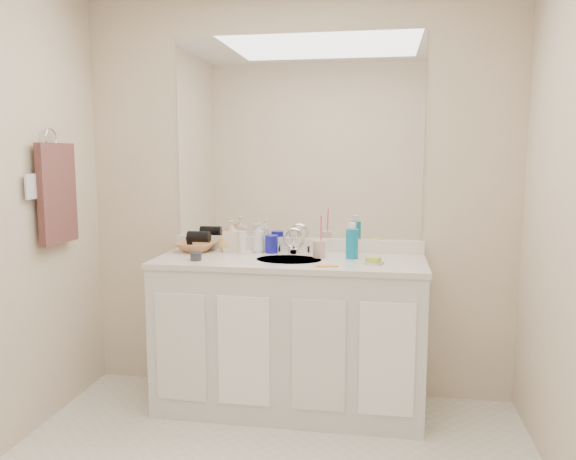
# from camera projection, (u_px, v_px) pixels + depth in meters

# --- Properties ---
(wall_back) EXTENTS (2.60, 0.02, 2.40)m
(wall_back) POSITION_uv_depth(u_px,v_px,m) (297.00, 198.00, 3.39)
(wall_back) COLOR beige
(wall_back) RESTS_ON floor
(wall_front) EXTENTS (2.60, 0.02, 2.40)m
(wall_front) POSITION_uv_depth(u_px,v_px,m) (38.00, 332.00, 0.85)
(wall_front) COLOR beige
(wall_front) RESTS_ON floor
(vanity_cabinet) EXTENTS (1.50, 0.55, 0.85)m
(vanity_cabinet) POSITION_uv_depth(u_px,v_px,m) (289.00, 336.00, 3.22)
(vanity_cabinet) COLOR silver
(vanity_cabinet) RESTS_ON floor
(countertop) EXTENTS (1.52, 0.57, 0.03)m
(countertop) POSITION_uv_depth(u_px,v_px,m) (289.00, 261.00, 3.16)
(countertop) COLOR silver
(countertop) RESTS_ON vanity_cabinet
(backsplash) EXTENTS (1.52, 0.03, 0.08)m
(backsplash) POSITION_uv_depth(u_px,v_px,m) (296.00, 244.00, 3.41)
(backsplash) COLOR white
(backsplash) RESTS_ON countertop
(sink_basin) EXTENTS (0.37, 0.37, 0.02)m
(sink_basin) POSITION_uv_depth(u_px,v_px,m) (289.00, 261.00, 3.14)
(sink_basin) COLOR beige
(sink_basin) RESTS_ON countertop
(faucet) EXTENTS (0.02, 0.02, 0.11)m
(faucet) POSITION_uv_depth(u_px,v_px,m) (294.00, 245.00, 3.31)
(faucet) COLOR silver
(faucet) RESTS_ON countertop
(mirror) EXTENTS (1.48, 0.01, 1.20)m
(mirror) POSITION_uv_depth(u_px,v_px,m) (297.00, 138.00, 3.33)
(mirror) COLOR white
(mirror) RESTS_ON wall_back
(blue_mug) EXTENTS (0.09, 0.09, 0.11)m
(blue_mug) POSITION_uv_depth(u_px,v_px,m) (271.00, 244.00, 3.34)
(blue_mug) COLOR #161697
(blue_mug) RESTS_ON countertop
(tan_cup) EXTENTS (0.07, 0.07, 0.10)m
(tan_cup) POSITION_uv_depth(u_px,v_px,m) (319.00, 249.00, 3.19)
(tan_cup) COLOR #D0AC93
(tan_cup) RESTS_ON countertop
(toothbrush) EXTENTS (0.01, 0.04, 0.18)m
(toothbrush) POSITION_uv_depth(u_px,v_px,m) (321.00, 231.00, 3.18)
(toothbrush) COLOR #FF436F
(toothbrush) RESTS_ON tan_cup
(mouthwash_bottle) EXTENTS (0.09, 0.09, 0.17)m
(mouthwash_bottle) POSITION_uv_depth(u_px,v_px,m) (352.00, 244.00, 3.16)
(mouthwash_bottle) COLOR #0D7B9E
(mouthwash_bottle) RESTS_ON countertop
(soap_dish) EXTENTS (0.11, 0.10, 0.01)m
(soap_dish) POSITION_uv_depth(u_px,v_px,m) (373.00, 263.00, 3.00)
(soap_dish) COLOR silver
(soap_dish) RESTS_ON countertop
(green_soap) EXTENTS (0.09, 0.08, 0.03)m
(green_soap) POSITION_uv_depth(u_px,v_px,m) (373.00, 260.00, 3.00)
(green_soap) COLOR #A0C42F
(green_soap) RESTS_ON soap_dish
(orange_comb) EXTENTS (0.12, 0.05, 0.01)m
(orange_comb) POSITION_uv_depth(u_px,v_px,m) (327.00, 266.00, 2.94)
(orange_comb) COLOR orange
(orange_comb) RESTS_ON countertop
(dark_jar) EXTENTS (0.07, 0.07, 0.04)m
(dark_jar) POSITION_uv_depth(u_px,v_px,m) (196.00, 256.00, 3.11)
(dark_jar) COLOR #2D2D33
(dark_jar) RESTS_ON countertop
(extra_white_bottle) EXTENTS (0.05, 0.05, 0.14)m
(extra_white_bottle) POSITION_uv_depth(u_px,v_px,m) (243.00, 243.00, 3.28)
(extra_white_bottle) COLOR white
(extra_white_bottle) RESTS_ON countertop
(soap_bottle_white) EXTENTS (0.08, 0.08, 0.18)m
(soap_bottle_white) POSITION_uv_depth(u_px,v_px,m) (259.00, 238.00, 3.36)
(soap_bottle_white) COLOR white
(soap_bottle_white) RESTS_ON countertop
(soap_bottle_cream) EXTENTS (0.09, 0.09, 0.19)m
(soap_bottle_cream) POSITION_uv_depth(u_px,v_px,m) (232.00, 236.00, 3.37)
(soap_bottle_cream) COLOR beige
(soap_bottle_cream) RESTS_ON countertop
(soap_bottle_yellow) EXTENTS (0.13, 0.13, 0.15)m
(soap_bottle_yellow) POSITION_uv_depth(u_px,v_px,m) (228.00, 239.00, 3.39)
(soap_bottle_yellow) COLOR #EEB55C
(soap_bottle_yellow) RESTS_ON countertop
(wicker_basket) EXTENTS (0.26, 0.26, 0.06)m
(wicker_basket) POSITION_uv_depth(u_px,v_px,m) (196.00, 247.00, 3.40)
(wicker_basket) COLOR #B07547
(wicker_basket) RESTS_ON countertop
(hair_dryer) EXTENTS (0.14, 0.08, 0.07)m
(hair_dryer) POSITION_uv_depth(u_px,v_px,m) (199.00, 237.00, 3.38)
(hair_dryer) COLOR black
(hair_dryer) RESTS_ON wicker_basket
(towel_ring) EXTENTS (0.01, 0.11, 0.11)m
(towel_ring) POSITION_uv_depth(u_px,v_px,m) (51.00, 138.00, 3.04)
(towel_ring) COLOR silver
(towel_ring) RESTS_ON wall_left
(hand_towel) EXTENTS (0.04, 0.32, 0.55)m
(hand_towel) POSITION_uv_depth(u_px,v_px,m) (57.00, 194.00, 3.07)
(hand_towel) COLOR #3D2221
(hand_towel) RESTS_ON towel_ring
(switch_plate) EXTENTS (0.01, 0.08, 0.13)m
(switch_plate) POSITION_uv_depth(u_px,v_px,m) (31.00, 187.00, 2.87)
(switch_plate) COLOR silver
(switch_plate) RESTS_ON wall_left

